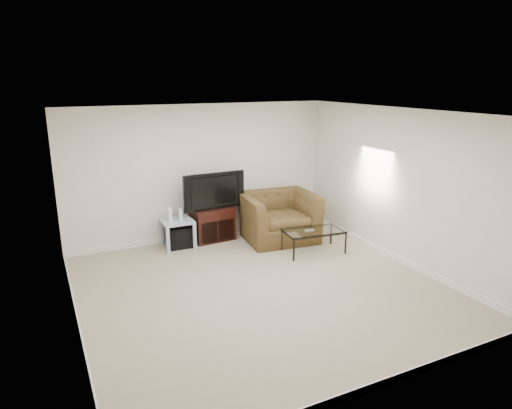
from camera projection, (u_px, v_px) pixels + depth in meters
name	position (u px, v px, depth m)	size (l,w,h in m)	color
floor	(261.00, 288.00, 6.61)	(5.00, 5.00, 0.00)	tan
ceiling	(262.00, 113.00, 5.94)	(5.00, 5.00, 0.00)	white
wall_back	(201.00, 173.00, 8.44)	(5.00, 0.02, 2.50)	silver
wall_left	(67.00, 231.00, 5.22)	(0.02, 5.00, 2.50)	silver
wall_right	(400.00, 187.00, 7.33)	(0.02, 5.00, 2.50)	silver
plate_back	(124.00, 180.00, 7.83)	(0.12, 0.02, 0.12)	white
plate_right_switch	(340.00, 170.00, 8.71)	(0.02, 0.09, 0.13)	white
plate_right_outlet	(347.00, 221.00, 8.71)	(0.02, 0.08, 0.12)	white
tv_stand	(212.00, 223.00, 8.54)	(0.76, 0.52, 0.63)	black
dvd_player	(213.00, 213.00, 8.45)	(0.40, 0.28, 0.06)	black
television	(212.00, 190.00, 8.34)	(1.09, 0.22, 0.68)	black
side_table	(177.00, 233.00, 8.16)	(0.53, 0.53, 0.51)	silver
subwoofer	(179.00, 237.00, 8.21)	(0.39, 0.39, 0.39)	black
game_console	(170.00, 215.00, 7.98)	(0.05, 0.17, 0.23)	white
game_case	(180.00, 214.00, 8.07)	(0.05, 0.15, 0.20)	silver
recliner	(279.00, 209.00, 8.49)	(1.34, 0.87, 1.17)	brown
coffee_table	(313.00, 241.00, 7.93)	(1.05, 0.59, 0.41)	black
remote	(309.00, 230.00, 7.82)	(0.16, 0.05, 0.02)	#B2B2B7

